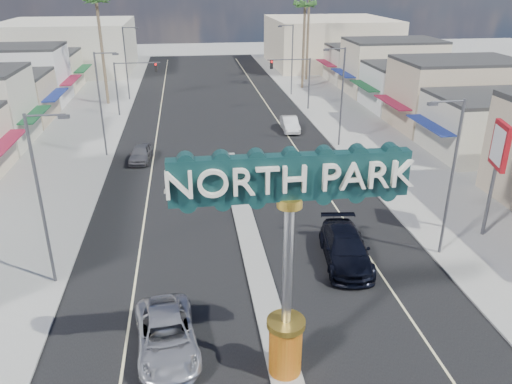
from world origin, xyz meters
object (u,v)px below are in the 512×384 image
object	(u,v)px
traffic_signal_left	(132,78)
palm_left_far	(97,6)
car_parked_right	(290,124)
streetlight_l_mid	(102,100)
traffic_signal_right	(294,74)
streetlight_r_mid	(340,92)
car_parked_left	(141,153)
streetlight_r_near	(450,172)
suv_right	(346,248)
suv_left	(167,336)
palm_right_mid	(305,9)
gateway_sign	(288,245)
bank_pylon_sign	(499,152)
streetlight_l_near	(43,194)
streetlight_l_far	(127,60)
streetlight_r_far	(291,56)

from	to	relation	value
traffic_signal_left	palm_left_far	world-z (taller)	palm_left_far
car_parked_right	streetlight_l_mid	bearing A→B (deg)	-159.95
traffic_signal_right	streetlight_r_mid	size ratio (longest dim) A/B	0.67
streetlight_l_mid	car_parked_left	world-z (taller)	streetlight_l_mid
streetlight_r_near	suv_right	size ratio (longest dim) A/B	1.53
suv_left	suv_right	size ratio (longest dim) A/B	0.91
palm_right_mid	suv_left	xyz separation A→B (m)	(-17.70, -51.96, -9.85)
streetlight_l_mid	suv_right	xyz separation A→B (m)	(15.39, -20.07, -4.21)
streetlight_r_near	palm_right_mid	bearing A→B (deg)	86.81
gateway_sign	car_parked_right	size ratio (longest dim) A/B	2.11
palm_left_far	bank_pylon_sign	size ratio (longest dim) A/B	1.87
suv_right	car_parked_left	bearing A→B (deg)	130.82
palm_left_far	streetlight_r_near	bearing A→B (deg)	-59.64
palm_right_mid	streetlight_l_near	bearing A→B (deg)	-116.99
streetlight_l_near	streetlight_l_far	xyz separation A→B (m)	(0.00, 42.00, 0.00)
streetlight_r_near	palm_right_mid	distance (m)	46.40
streetlight_l_near	streetlight_r_far	world-z (taller)	same
gateway_sign	streetlight_r_far	size ratio (longest dim) A/B	1.02
streetlight_l_near	suv_right	size ratio (longest dim) A/B	1.53
streetlight_r_mid	streetlight_l_far	bearing A→B (deg)	133.48
streetlight_r_far	suv_right	bearing A→B (deg)	-97.41
streetlight_l_mid	traffic_signal_right	bearing A→B (deg)	35.50
palm_left_far	suv_left	size ratio (longest dim) A/B	2.43
streetlight_l_near	palm_right_mid	distance (m)	51.92
bank_pylon_sign	streetlight_r_mid	bearing A→B (deg)	116.03
traffic_signal_right	streetlight_r_far	xyz separation A→B (m)	(1.25, 8.01, 0.79)
traffic_signal_left	palm_left_far	bearing A→B (deg)	122.43
traffic_signal_right	car_parked_left	world-z (taller)	traffic_signal_right
streetlight_l_far	streetlight_r_near	xyz separation A→B (m)	(20.87, -42.00, 0.00)
gateway_sign	streetlight_r_far	xyz separation A→B (m)	(10.43, 50.02, -0.86)
palm_left_far	car_parked_left	size ratio (longest dim) A/B	3.16
gateway_sign	streetlight_l_mid	size ratio (longest dim) A/B	1.02
streetlight_r_mid	bank_pylon_sign	size ratio (longest dim) A/B	1.28
streetlight_r_mid	palm_right_mid	xyz separation A→B (m)	(2.57, 26.00, 5.54)
streetlight_l_near	streetlight_r_mid	xyz separation A→B (m)	(20.87, 20.00, 0.00)
streetlight_r_far	car_parked_left	size ratio (longest dim) A/B	2.17
car_parked_left	streetlight_l_mid	bearing A→B (deg)	157.89
gateway_sign	palm_left_far	world-z (taller)	palm_left_far
palm_right_mid	bank_pylon_sign	distance (m)	44.63
gateway_sign	suv_right	size ratio (longest dim) A/B	1.55
streetlight_r_mid	car_parked_right	world-z (taller)	streetlight_r_mid
car_parked_left	palm_left_far	bearing A→B (deg)	110.74
streetlight_l_near	car_parked_left	size ratio (longest dim) A/B	2.17
streetlight_r_far	car_parked_left	distance (m)	29.95
traffic_signal_left	suv_right	xyz separation A→B (m)	(14.15, -34.06, -3.42)
streetlight_l_mid	streetlight_r_near	size ratio (longest dim) A/B	1.00
streetlight_r_mid	suv_left	xyz separation A→B (m)	(-15.13, -25.96, -4.32)
gateway_sign	streetlight_r_mid	bearing A→B (deg)	69.58
suv_left	car_parked_right	distance (m)	33.68
streetlight_l_far	streetlight_r_mid	world-z (taller)	same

